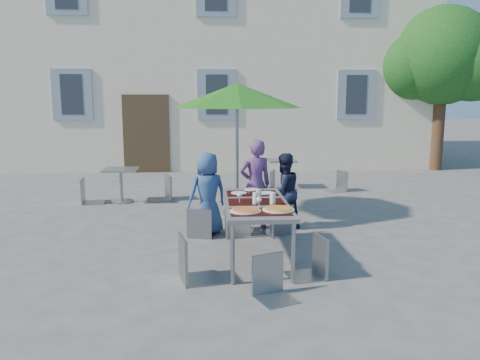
{
  "coord_description": "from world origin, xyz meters",
  "views": [
    {
      "loc": [
        -0.16,
        -5.93,
        2.03
      ],
      "look_at": [
        0.25,
        0.79,
        0.88
      ],
      "focal_mm": 35.0,
      "sensor_mm": 36.0,
      "label": 1
    }
  ],
  "objects": [
    {
      "name": "ground",
      "position": [
        0.0,
        0.0,
        0.0
      ],
      "size": [
        90.0,
        90.0,
        0.0
      ],
      "primitive_type": "plane",
      "color": "#4E4E51",
      "rests_on": "ground"
    },
    {
      "name": "tree",
      "position": [
        6.55,
        7.54,
        3.25
      ],
      "size": [
        3.6,
        3.0,
        4.7
      ],
      "color": "#472E1E",
      "rests_on": "ground"
    },
    {
      "name": "chair_2",
      "position": [
        0.86,
        0.98,
        0.51
      ],
      "size": [
        0.51,
        0.51,
        0.88
      ],
      "color": "gray",
      "rests_on": "ground"
    },
    {
      "name": "pizza_near_right",
      "position": [
        0.62,
        -0.6,
        0.77
      ],
      "size": [
        0.38,
        0.38,
        0.03
      ],
      "color": "white",
      "rests_on": "dining_table"
    },
    {
      "name": "cafe_table_0",
      "position": [
        -1.98,
        3.45,
        0.45
      ],
      "size": [
        0.64,
        0.64,
        0.69
      ],
      "color": "#9EA0A5",
      "rests_on": "ground"
    },
    {
      "name": "chair_3",
      "position": [
        -0.39,
        -0.83,
        0.58
      ],
      "size": [
        0.53,
        0.53,
        0.99
      ],
      "color": "gray",
      "rests_on": "ground"
    },
    {
      "name": "bg_chair_l_0",
      "position": [
        -2.63,
        3.41,
        0.56
      ],
      "size": [
        0.47,
        0.47,
        0.95
      ],
      "color": "gray",
      "rests_on": "ground"
    },
    {
      "name": "chair_0",
      "position": [
        -0.33,
        0.89,
        0.5
      ],
      "size": [
        0.46,
        0.46,
        0.86
      ],
      "color": "gray",
      "rests_on": "ground"
    },
    {
      "name": "building",
      "position": [
        -0.0,
        11.5,
        4.85
      ],
      "size": [
        13.6,
        8.2,
        11.1
      ],
      "color": "beige",
      "rests_on": "ground"
    },
    {
      "name": "child_2",
      "position": [
        0.97,
        1.3,
        0.61
      ],
      "size": [
        0.68,
        0.56,
        1.21
      ],
      "primitive_type": "imported",
      "rotation": [
        0.0,
        0.0,
        3.58
      ],
      "color": "#1A1D39",
      "rests_on": "ground"
    },
    {
      "name": "chair_5",
      "position": [
        0.45,
        -1.33,
        0.49
      ],
      "size": [
        0.49,
        0.49,
        0.84
      ],
      "color": "gray",
      "rests_on": "ground"
    },
    {
      "name": "bg_chair_l_1",
      "position": [
        1.29,
        4.34,
        0.53
      ],
      "size": [
        0.53,
        0.52,
        0.92
      ],
      "color": "gray",
      "rests_on": "ground"
    },
    {
      "name": "chair_1",
      "position": [
        0.25,
        1.03,
        0.53
      ],
      "size": [
        0.48,
        0.48,
        0.9
      ],
      "color": "#92969E",
      "rests_on": "ground"
    },
    {
      "name": "chair_4",
      "position": [
        1.0,
        -0.78,
        0.53
      ],
      "size": [
        0.48,
        0.47,
        0.91
      ],
      "color": "gray",
      "rests_on": "ground"
    },
    {
      "name": "patio_umbrella",
      "position": [
        0.29,
        2.21,
        2.09
      ],
      "size": [
        2.25,
        2.25,
        2.33
      ],
      "color": "#9EA0A5",
      "rests_on": "ground"
    },
    {
      "name": "bg_chair_r_1",
      "position": [
        2.71,
        4.35,
        0.51
      ],
      "size": [
        0.5,
        0.5,
        0.88
      ],
      "color": "gray",
      "rests_on": "ground"
    },
    {
      "name": "child_0",
      "position": [
        -0.23,
        1.08,
        0.63
      ],
      "size": [
        0.73,
        0.62,
        1.26
      ],
      "primitive_type": "imported",
      "rotation": [
        0.0,
        0.0,
        3.57
      ],
      "color": "#314D87",
      "rests_on": "ground"
    },
    {
      "name": "cafe_table_1",
      "position": [
        1.48,
        4.82,
        0.43
      ],
      "size": [
        0.62,
        0.62,
        0.67
      ],
      "color": "#9EA0A5",
      "rests_on": "ground"
    },
    {
      "name": "child_1",
      "position": [
        0.53,
        1.33,
        0.72
      ],
      "size": [
        0.59,
        0.46,
        1.43
      ],
      "primitive_type": "imported",
      "rotation": [
        0.0,
        0.0,
        3.38
      ],
      "color": "#6A3B7A",
      "rests_on": "ground"
    },
    {
      "name": "pizza_near_left",
      "position": [
        0.23,
        -0.63,
        0.77
      ],
      "size": [
        0.37,
        0.37,
        0.03
      ],
      "color": "white",
      "rests_on": "dining_table"
    },
    {
      "name": "place_settings",
      "position": [
        0.41,
        0.52,
        0.76
      ],
      "size": [
        0.64,
        0.48,
        0.01
      ],
      "color": "white",
      "rests_on": "dining_table"
    },
    {
      "name": "bg_chair_r_0",
      "position": [
        -1.16,
        3.65,
        0.56
      ],
      "size": [
        0.55,
        0.55,
        0.96
      ],
      "color": "gray",
      "rests_on": "ground"
    },
    {
      "name": "dining_table",
      "position": [
        0.4,
        -0.11,
        0.7
      ],
      "size": [
        0.8,
        1.85,
        0.76
      ],
      "color": "#424247",
      "rests_on": "ground"
    },
    {
      "name": "glassware",
      "position": [
        0.44,
        -0.2,
        0.83
      ],
      "size": [
        0.47,
        0.47,
        0.15
      ],
      "color": "silver",
      "rests_on": "dining_table"
    }
  ]
}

